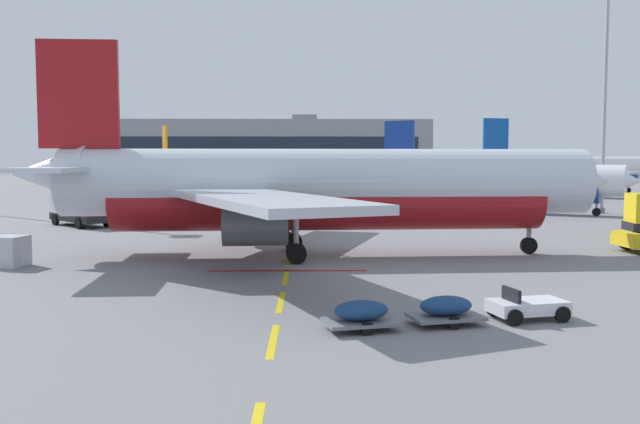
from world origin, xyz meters
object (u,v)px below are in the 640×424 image
airliner_foreground (319,188)px  airliner_far_right (494,182)px  airliner_mid_left (177,172)px  apron_light_mast_far (606,55)px  airliner_far_center (567,170)px  ground_power_truck (79,207)px  baggage_train (447,309)px  uld_cargo_container (9,251)px

airliner_foreground → airliner_far_right: (19.20, 32.85, -0.71)m
airliner_far_right → airliner_mid_left: bearing=139.6°
airliner_mid_left → apron_light_mast_far: 64.08m
airliner_far_center → airliner_far_right: size_ratio=1.26×
airliner_mid_left → ground_power_truck: size_ratio=4.75×
airliner_far_right → apron_light_mast_far: apron_light_mast_far is taller
apron_light_mast_far → airliner_mid_left: bearing=144.7°
apron_light_mast_far → ground_power_truck: bearing=-165.6°
baggage_train → uld_cargo_container: bearing=147.7°
airliner_far_right → uld_cargo_container: bearing=-134.2°
airliner_far_right → apron_light_mast_far: bearing=-9.6°
airliner_far_center → uld_cargo_container: 93.21m
airliner_foreground → uld_cargo_container: size_ratio=18.18×
airliner_far_center → baggage_train: size_ratio=3.87×
ground_power_truck → apron_light_mast_far: size_ratio=0.25×
baggage_train → airliner_far_center: bearing=66.8°
airliner_foreground → apron_light_mast_far: apron_light_mast_far is taller
airliner_mid_left → baggage_train: size_ratio=3.67×
airliner_mid_left → uld_cargo_container: bearing=-85.9°
ground_power_truck → apron_light_mast_far: bearing=14.4°
airliner_foreground → apron_light_mast_far: bearing=46.0°
airliner_foreground → uld_cargo_container: 16.95m
ground_power_truck → uld_cargo_container: ground_power_truck is taller
airliner_far_center → baggage_train: 93.95m
airliner_foreground → airliner_far_right: size_ratio=1.30×
airliner_far_center → uld_cargo_container: size_ratio=17.59×
airliner_mid_left → apron_light_mast_far: (51.27, -36.30, 12.65)m
baggage_train → airliner_mid_left: bearing=106.9°
airliner_far_center → airliner_far_right: airliner_far_center is taller
airliner_far_center → ground_power_truck: bearing=-139.8°
airliner_foreground → baggage_train: airliner_foreground is taller
baggage_train → apron_light_mast_far: apron_light_mast_far is taller
airliner_foreground → uld_cargo_container: airliner_foreground is taller
airliner_far_center → apron_light_mast_far: 42.25m
uld_cargo_container → airliner_foreground: bearing=12.5°
airliner_far_right → airliner_foreground: bearing=-120.3°
airliner_mid_left → apron_light_mast_far: apron_light_mast_far is taller
airliner_mid_left → airliner_far_right: size_ratio=1.19×
airliner_far_center → airliner_far_right: 42.97m
airliner_foreground → airliner_mid_left: size_ratio=1.09×
baggage_train → uld_cargo_container: 24.07m
uld_cargo_container → apron_light_mast_far: apron_light_mast_far is taller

